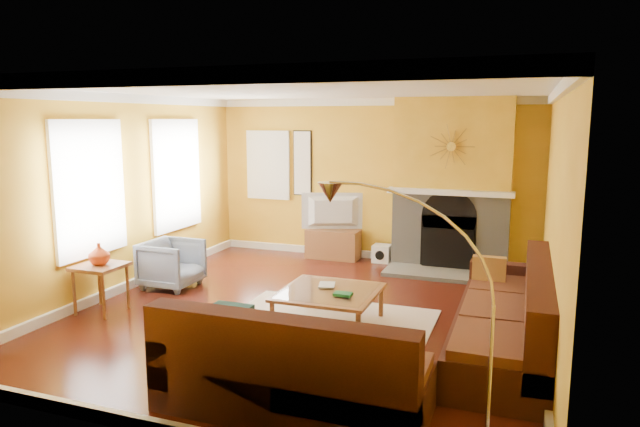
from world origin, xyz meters
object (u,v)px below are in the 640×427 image
at_px(coffee_table, 329,308).
at_px(sectional_sofa, 387,310).
at_px(armchair, 172,264).
at_px(arc_lamp, 413,325).
at_px(side_table, 101,288).
at_px(media_console, 333,244).

bearing_deg(coffee_table, sectional_sofa, -32.01).
bearing_deg(armchair, coffee_table, -105.07).
height_order(armchair, arc_lamp, arc_lamp).
relative_size(sectional_sofa, armchair, 4.97).
xyz_separation_m(sectional_sofa, coffee_table, (-0.80, 0.50, -0.23)).
bearing_deg(coffee_table, side_table, -169.88).
height_order(sectional_sofa, side_table, sectional_sofa).
distance_m(media_console, side_table, 4.03).
distance_m(sectional_sofa, armchair, 3.61).
distance_m(coffee_table, arc_lamp, 2.70).
relative_size(sectional_sofa, side_table, 6.15).
height_order(coffee_table, media_console, media_console).
bearing_deg(armchair, side_table, 170.54).
relative_size(armchair, side_table, 1.24).
xyz_separation_m(sectional_sofa, media_console, (-1.80, 3.60, -0.20)).
distance_m(sectional_sofa, media_console, 4.03).
bearing_deg(arc_lamp, media_console, 114.18).
height_order(media_console, side_table, side_table).
relative_size(sectional_sofa, arc_lamp, 1.93).
relative_size(media_console, armchair, 1.21).
xyz_separation_m(sectional_sofa, arc_lamp, (0.58, -1.70, 0.51)).
relative_size(coffee_table, armchair, 1.47).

